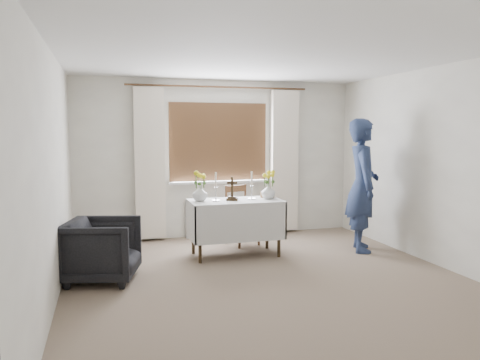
% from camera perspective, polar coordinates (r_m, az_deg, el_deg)
% --- Properties ---
extents(ground, '(5.00, 5.00, 0.00)m').
position_cam_1_polar(ground, '(5.39, 3.77, -12.31)').
color(ground, '#86735C').
rests_on(ground, ground).
extents(altar_table, '(1.24, 0.64, 0.76)m').
position_cam_1_polar(altar_table, '(6.39, -0.55, -5.85)').
color(altar_table, silver).
rests_on(altar_table, ground).
extents(wooden_chair, '(0.52, 0.52, 0.89)m').
position_cam_1_polar(wooden_chair, '(6.98, 0.30, -4.33)').
color(wooden_chair, '#54341D').
rests_on(wooden_chair, ground).
extents(armchair, '(0.94, 0.93, 0.71)m').
position_cam_1_polar(armchair, '(5.56, -16.42, -8.18)').
color(armchair, black).
rests_on(armchair, ground).
extents(person, '(0.66, 0.80, 1.87)m').
position_cam_1_polar(person, '(6.80, 14.69, -0.62)').
color(person, navy).
rests_on(person, ground).
extents(radiator, '(1.10, 0.10, 0.60)m').
position_cam_1_polar(radiator, '(7.57, -2.49, -4.63)').
color(radiator, silver).
rests_on(radiator, ground).
extents(wooden_cross, '(0.18, 0.16, 0.32)m').
position_cam_1_polar(wooden_cross, '(6.28, -0.97, -1.06)').
color(wooden_cross, black).
rests_on(wooden_cross, altar_table).
extents(candlestick_left, '(0.14, 0.14, 0.38)m').
position_cam_1_polar(candlestick_left, '(6.23, -2.96, -0.83)').
color(candlestick_left, silver).
rests_on(candlestick_left, altar_table).
extents(candlestick_right, '(0.12, 0.12, 0.38)m').
position_cam_1_polar(candlestick_right, '(6.40, 1.44, -0.65)').
color(candlestick_right, silver).
rests_on(candlestick_right, altar_table).
extents(flower_vase_left, '(0.24, 0.24, 0.21)m').
position_cam_1_polar(flower_vase_left, '(6.24, -4.91, -1.63)').
color(flower_vase_left, silver).
rests_on(flower_vase_left, altar_table).
extents(flower_vase_right, '(0.23, 0.23, 0.20)m').
position_cam_1_polar(flower_vase_right, '(6.45, 3.47, -1.40)').
color(flower_vase_right, silver).
rests_on(flower_vase_right, altar_table).
extents(wicker_basket, '(0.26, 0.26, 0.08)m').
position_cam_1_polar(wicker_basket, '(6.61, 3.36, -1.78)').
color(wicker_basket, brown).
rests_on(wicker_basket, altar_table).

